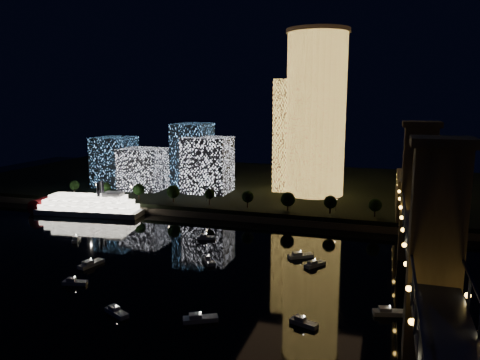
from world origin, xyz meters
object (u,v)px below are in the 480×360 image
object	(u,v)px
tower_rectangular	(293,136)
truss_bridge	(425,255)
tower_cylindrical	(316,114)
riverboat	(84,206)

from	to	relation	value
tower_rectangular	truss_bridge	xyz separation A→B (m)	(62.89, -135.04, -20.41)
tower_cylindrical	tower_rectangular	bearing A→B (deg)	151.26
tower_cylindrical	tower_rectangular	world-z (taller)	tower_cylindrical
tower_rectangular	tower_cylindrical	bearing A→B (deg)	-28.74
tower_rectangular	riverboat	size ratio (longest dim) A/B	1.07
tower_cylindrical	truss_bridge	world-z (taller)	tower_cylindrical
truss_bridge	tower_rectangular	bearing A→B (deg)	114.97
tower_rectangular	truss_bridge	size ratio (longest dim) A/B	0.24
tower_rectangular	truss_bridge	world-z (taller)	tower_rectangular
tower_cylindrical	truss_bridge	bearing A→B (deg)	-68.90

